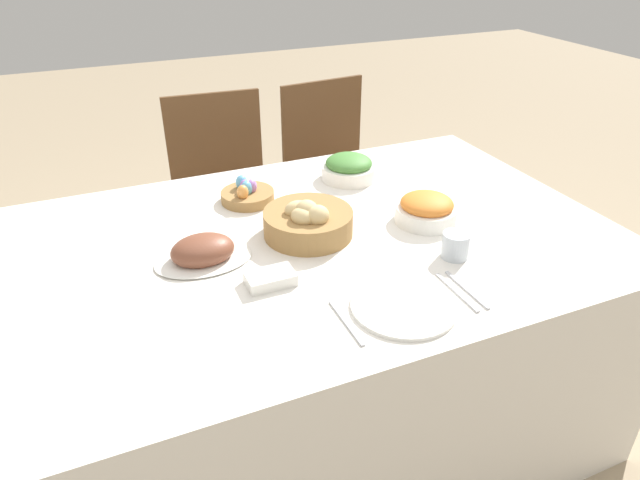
{
  "coord_description": "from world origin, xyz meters",
  "views": [
    {
      "loc": [
        -0.54,
        -1.35,
        1.6
      ],
      "look_at": [
        0.01,
        -0.09,
        0.8
      ],
      "focal_mm": 32.0,
      "sensor_mm": 36.0,
      "label": 1
    }
  ],
  "objects_px": {
    "bread_basket": "(308,222)",
    "knife": "(457,292)",
    "chair_far_right": "(334,177)",
    "fork": "(346,323)",
    "drinking_cup": "(455,245)",
    "dinner_plate": "(404,306)",
    "egg_basket": "(247,194)",
    "spoon": "(467,290)",
    "butter_dish": "(270,279)",
    "green_salad_bowl": "(349,168)",
    "ham_platter": "(203,252)",
    "carrot_bowl": "(426,209)",
    "chair_far_center": "(224,196)"
  },
  "relations": [
    {
      "from": "spoon",
      "to": "ham_platter",
      "type": "bearing_deg",
      "value": 144.7
    },
    {
      "from": "drinking_cup",
      "to": "green_salad_bowl",
      "type": "bearing_deg",
      "value": 93.61
    },
    {
      "from": "bread_basket",
      "to": "dinner_plate",
      "type": "distance_m",
      "value": 0.43
    },
    {
      "from": "ham_platter",
      "to": "spoon",
      "type": "relative_size",
      "value": 1.51
    },
    {
      "from": "ham_platter",
      "to": "carrot_bowl",
      "type": "height_order",
      "value": "carrot_bowl"
    },
    {
      "from": "chair_far_right",
      "to": "bread_basket",
      "type": "relative_size",
      "value": 3.5
    },
    {
      "from": "chair_far_center",
      "to": "dinner_plate",
      "type": "height_order",
      "value": "chair_far_center"
    },
    {
      "from": "dinner_plate",
      "to": "spoon",
      "type": "xyz_separation_m",
      "value": [
        0.18,
        0.0,
        -0.0
      ]
    },
    {
      "from": "fork",
      "to": "bread_basket",
      "type": "bearing_deg",
      "value": 80.03
    },
    {
      "from": "bread_basket",
      "to": "knife",
      "type": "height_order",
      "value": "bread_basket"
    },
    {
      "from": "egg_basket",
      "to": "green_salad_bowl",
      "type": "distance_m",
      "value": 0.39
    },
    {
      "from": "dinner_plate",
      "to": "drinking_cup",
      "type": "bearing_deg",
      "value": 30.84
    },
    {
      "from": "bread_basket",
      "to": "green_salad_bowl",
      "type": "distance_m",
      "value": 0.44
    },
    {
      "from": "butter_dish",
      "to": "green_salad_bowl",
      "type": "bearing_deg",
      "value": 47.67
    },
    {
      "from": "chair_far_right",
      "to": "dinner_plate",
      "type": "relative_size",
      "value": 3.57
    },
    {
      "from": "egg_basket",
      "to": "carrot_bowl",
      "type": "relative_size",
      "value": 0.92
    },
    {
      "from": "fork",
      "to": "knife",
      "type": "distance_m",
      "value": 0.31
    },
    {
      "from": "egg_basket",
      "to": "spoon",
      "type": "height_order",
      "value": "egg_basket"
    },
    {
      "from": "fork",
      "to": "drinking_cup",
      "type": "distance_m",
      "value": 0.43
    },
    {
      "from": "ham_platter",
      "to": "green_salad_bowl",
      "type": "height_order",
      "value": "green_salad_bowl"
    },
    {
      "from": "green_salad_bowl",
      "to": "fork",
      "type": "distance_m",
      "value": 0.84
    },
    {
      "from": "chair_far_center",
      "to": "knife",
      "type": "height_order",
      "value": "chair_far_center"
    },
    {
      "from": "bread_basket",
      "to": "knife",
      "type": "distance_m",
      "value": 0.49
    },
    {
      "from": "bread_basket",
      "to": "knife",
      "type": "bearing_deg",
      "value": -61.2
    },
    {
      "from": "dinner_plate",
      "to": "drinking_cup",
      "type": "xyz_separation_m",
      "value": [
        0.25,
        0.15,
        0.03
      ]
    },
    {
      "from": "ham_platter",
      "to": "drinking_cup",
      "type": "relative_size",
      "value": 3.52
    },
    {
      "from": "dinner_plate",
      "to": "carrot_bowl",
      "type": "bearing_deg",
      "value": 51.14
    },
    {
      "from": "spoon",
      "to": "butter_dish",
      "type": "height_order",
      "value": "butter_dish"
    },
    {
      "from": "chair_far_center",
      "to": "knife",
      "type": "bearing_deg",
      "value": -74.76
    },
    {
      "from": "chair_far_right",
      "to": "bread_basket",
      "type": "xyz_separation_m",
      "value": [
        -0.5,
        -0.9,
        0.31
      ]
    },
    {
      "from": "chair_far_right",
      "to": "drinking_cup",
      "type": "height_order",
      "value": "chair_far_right"
    },
    {
      "from": "drinking_cup",
      "to": "butter_dish",
      "type": "distance_m",
      "value": 0.52
    },
    {
      "from": "chair_far_right",
      "to": "fork",
      "type": "bearing_deg",
      "value": -119.62
    },
    {
      "from": "knife",
      "to": "drinking_cup",
      "type": "bearing_deg",
      "value": 57.63
    },
    {
      "from": "bread_basket",
      "to": "butter_dish",
      "type": "bearing_deg",
      "value": -133.13
    },
    {
      "from": "egg_basket",
      "to": "ham_platter",
      "type": "xyz_separation_m",
      "value": [
        -0.22,
        -0.31,
        -0.0
      ]
    },
    {
      "from": "fork",
      "to": "knife",
      "type": "bearing_deg",
      "value": 0.32
    },
    {
      "from": "egg_basket",
      "to": "dinner_plate",
      "type": "height_order",
      "value": "egg_basket"
    },
    {
      "from": "drinking_cup",
      "to": "chair_far_center",
      "type": "bearing_deg",
      "value": 107.22
    },
    {
      "from": "egg_basket",
      "to": "chair_far_center",
      "type": "bearing_deg",
      "value": 84.26
    },
    {
      "from": "chair_far_right",
      "to": "green_salad_bowl",
      "type": "distance_m",
      "value": 0.69
    },
    {
      "from": "chair_far_center",
      "to": "butter_dish",
      "type": "xyz_separation_m",
      "value": [
        -0.15,
        -1.1,
        0.28
      ]
    },
    {
      "from": "egg_basket",
      "to": "drinking_cup",
      "type": "xyz_separation_m",
      "value": [
        0.43,
        -0.57,
        0.01
      ]
    },
    {
      "from": "chair_far_right",
      "to": "bread_basket",
      "type": "bearing_deg",
      "value": -125.13
    },
    {
      "from": "chair_far_center",
      "to": "green_salad_bowl",
      "type": "distance_m",
      "value": 0.73
    },
    {
      "from": "drinking_cup",
      "to": "bread_basket",
      "type": "bearing_deg",
      "value": 140.24
    },
    {
      "from": "bread_basket",
      "to": "ham_platter",
      "type": "relative_size",
      "value": 0.98
    },
    {
      "from": "bread_basket",
      "to": "knife",
      "type": "xyz_separation_m",
      "value": [
        0.23,
        -0.42,
        -0.04
      ]
    },
    {
      "from": "fork",
      "to": "egg_basket",
      "type": "bearing_deg",
      "value": 91.96
    },
    {
      "from": "chair_far_right",
      "to": "carrot_bowl",
      "type": "xyz_separation_m",
      "value": [
        -0.14,
        -0.97,
        0.3
      ]
    }
  ]
}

